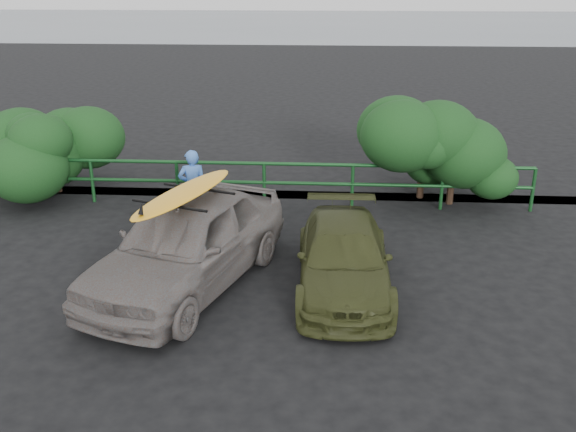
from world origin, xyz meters
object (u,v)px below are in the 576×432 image
at_px(olive_vehicle, 344,258).
at_px(surfboard, 184,193).
at_px(guardrail, 221,183).
at_px(man, 193,187).
at_px(sedan, 187,243).

relative_size(olive_vehicle, surfboard, 1.33).
height_order(guardrail, surfboard, surfboard).
distance_m(man, surfboard, 3.02).
bearing_deg(olive_vehicle, surfboard, -179.37).
bearing_deg(olive_vehicle, guardrail, 123.36).
distance_m(olive_vehicle, man, 4.18).
height_order(man, surfboard, surfboard).
bearing_deg(olive_vehicle, sedan, -179.37).
xyz_separation_m(guardrail, olive_vehicle, (2.73, -4.01, 0.03)).
height_order(olive_vehicle, surfboard, surfboard).
relative_size(olive_vehicle, man, 2.34).
relative_size(sedan, surfboard, 1.63).
bearing_deg(sedan, olive_vehicle, 21.02).
bearing_deg(surfboard, olive_vehicle, 21.02).
xyz_separation_m(guardrail, surfboard, (0.11, -4.08, 1.14)).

